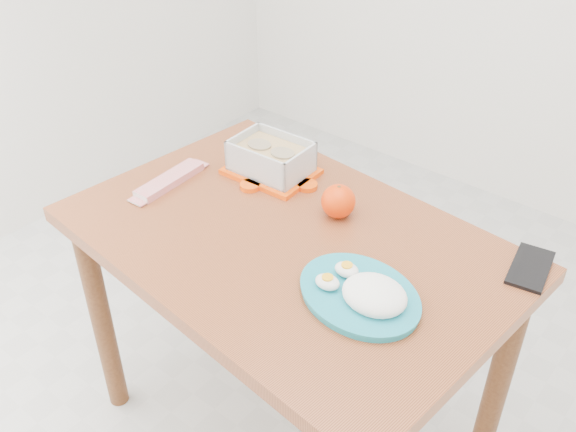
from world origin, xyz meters
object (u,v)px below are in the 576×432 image
Objects in this scene: dining_table at (288,273)px; smartphone at (530,268)px; rice_plate at (364,292)px; food_container at (271,158)px; orange_fruit at (338,201)px.

dining_table is 7.07× the size of smartphone.
rice_plate reaches higher than dining_table.
smartphone is at bearing 1.62° from food_container.
food_container is (-0.22, 0.20, 0.16)m from dining_table.
food_container reaches higher than smartphone.
rice_plate reaches higher than smartphone.
food_container is 0.56m from rice_plate.
smartphone is at bearing 31.99° from dining_table.
dining_table is at bearing -105.42° from orange_fruit.
food_container reaches higher than dining_table.
smartphone is (0.46, 0.10, -0.04)m from orange_fruit.
rice_plate is at bearing -10.39° from dining_table.
orange_fruit is (0.04, 0.15, 0.16)m from dining_table.
dining_table is at bearing 177.33° from rice_plate.
dining_table is 0.22m from orange_fruit.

